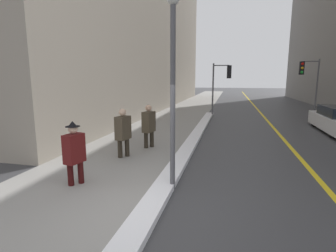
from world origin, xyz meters
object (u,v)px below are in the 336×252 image
Objects in this scene: lamp_post at (173,76)px; pedestrian_in_fedora at (74,150)px; traffic_light_far at (308,75)px; traffic_light_near at (223,78)px; pedestrian_nearside at (123,130)px; pedestrian_with_shoulder_bag at (149,124)px.

lamp_post reaches higher than pedestrian_in_fedora.
traffic_light_far reaches higher than pedestrian_in_fedora.
traffic_light_near is 2.24× the size of pedestrian_nearside.
pedestrian_nearside is (-2.88, -11.28, -1.78)m from traffic_light_near.
traffic_light_far is (5.77, 1.05, 0.19)m from traffic_light_near.
traffic_light_near is at bearing 177.86° from pedestrian_nearside.
traffic_light_far is 13.79m from pedestrian_with_shoulder_bag.
traffic_light_far is 2.40× the size of pedestrian_nearside.
pedestrian_nearside is 1.00× the size of pedestrian_with_shoulder_bag.
traffic_light_near is at bearing 179.45° from pedestrian_in_fedora.
traffic_light_near is 2.30× the size of pedestrian_in_fedora.
pedestrian_in_fedora is at bearing 54.83° from traffic_light_far.
pedestrian_nearside reaches higher than pedestrian_in_fedora.
lamp_post is at bearing 108.95° from pedestrian_in_fedora.
lamp_post is 4.38m from pedestrian_with_shoulder_bag.
traffic_light_near reaches higher than pedestrian_with_shoulder_bag.
pedestrian_with_shoulder_bag is (0.70, 3.90, 0.04)m from pedestrian_in_fedora.
traffic_light_near is 14.24m from pedestrian_in_fedora.
pedestrian_nearside is at bearing -173.12° from pedestrian_in_fedora.
traffic_light_far is (6.47, 14.53, 0.19)m from lamp_post.
pedestrian_with_shoulder_bag is at bearing 48.90° from traffic_light_far.
pedestrian_in_fedora is 2.51m from pedestrian_nearside.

